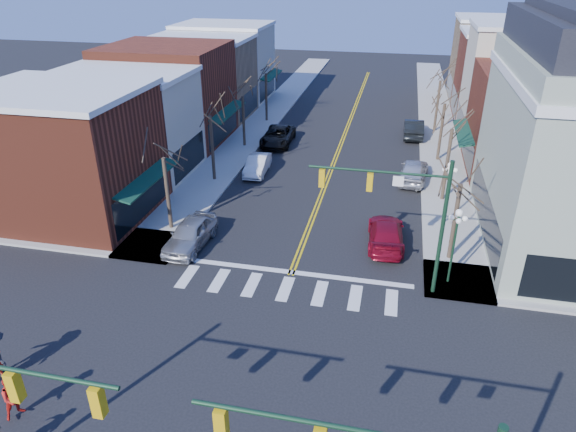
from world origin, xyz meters
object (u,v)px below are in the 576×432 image
Objects in this scene: car_left_near at (190,234)px; car_right_far at (414,128)px; lamppost_corner at (456,234)px; car_right_mid at (414,171)px; pedestrian_red_b at (13,397)px; lamppost_midblock at (448,184)px; car_right_near at (386,233)px; car_left_far at (278,136)px; car_left_mid at (257,165)px.

car_left_near is 0.95× the size of car_right_far.
lamppost_corner is 13.94m from car_right_mid.
pedestrian_red_b reaches higher than car_left_near.
lamppost_midblock is at bearing 95.17° from car_right_far.
pedestrian_red_b reaches higher than car_right_far.
car_right_near is at bearing -138.24° from lamppost_midblock.
car_left_mid is at bearing -91.15° from car_left_far.
car_left_near is 1.13× the size of car_left_mid.
lamppost_corner is at bearing -56.66° from car_left_far.
car_left_mid is 12.02m from car_right_mid.
lamppost_corner is 0.88× the size of car_right_mid.
lamppost_corner is at bearing -23.36° from pedestrian_red_b.
car_left_far is at bearing -61.01° from car_right_near.
lamppost_corner is at bearing 130.94° from car_right_near.
car_left_far is 12.95m from car_right_far.
lamppost_corner is 0.86× the size of car_right_far.
lamppost_corner is 0.91× the size of car_left_near.
pedestrian_red_b reaches higher than car_left_mid.
car_right_mid is 29.76m from pedestrian_red_b.
car_left_near is 18.14m from car_right_mid.
car_left_near is (-14.60, 0.81, -2.15)m from lamppost_corner.
lamppost_corner is 1.00× the size of lamppost_midblock.
car_right_mid is (1.60, 10.19, 0.10)m from car_right_near.
car_left_far is (-0.05, 7.19, 0.07)m from car_left_mid.
car_right_far is (12.80, 23.80, 0.02)m from car_left_near.
lamppost_midblock is 7.68m from car_right_mid.
car_right_near is (-3.40, -3.04, -2.23)m from lamppost_midblock.
car_left_far is 32.36m from pedestrian_red_b.
pedestrian_red_b is at bearing 67.52° from car_right_mid.
car_left_mid is at bearing 88.87° from car_left_near.
pedestrian_red_b is at bearing -142.25° from lamppost_corner.
car_left_far is at bearing 87.57° from car_left_mid.
car_left_near is at bearing 51.30° from car_right_mid.
lamppost_corner is at bearing -90.00° from lamppost_midblock.
car_left_near is at bearing 61.23° from car_right_far.
lamppost_midblock is 2.43× the size of pedestrian_red_b.
car_right_mid is at bearing -102.44° from car_right_near.
car_right_mid is at bearing 47.94° from car_left_near.
car_left_mid is (0.82, 11.84, -0.12)m from car_left_near.
car_right_far is at bearing 20.10° from car_left_far.
lamppost_midblock is 5.07m from car_right_near.
lamppost_corner reaches higher than car_right_mid.
car_left_far reaches higher than car_right_near.
pedestrian_red_b reaches higher than car_right_mid.
lamppost_midblock is 0.85× the size of car_right_near.
car_left_mid is (-13.78, 6.15, -2.26)m from lamppost_midblock.
pedestrian_red_b is (-14.28, -37.06, 0.21)m from car_right_far.
car_right_mid is (-1.80, 7.16, -2.13)m from lamppost_midblock.
car_right_near reaches higher than car_left_mid.
car_left_far is (-13.83, 19.83, -2.20)m from lamppost_corner.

